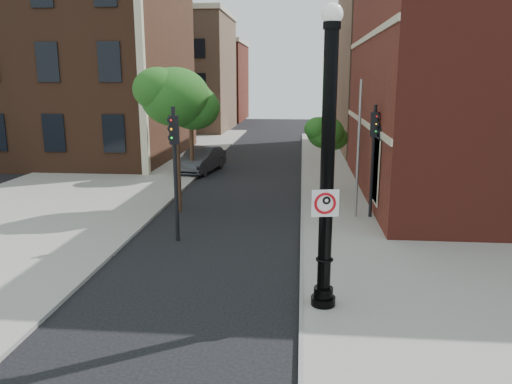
# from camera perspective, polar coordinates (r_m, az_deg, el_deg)

# --- Properties ---
(ground) EXTENTS (120.00, 120.00, 0.00)m
(ground) POSITION_cam_1_polar(r_m,az_deg,el_deg) (12.38, -4.64, -14.07)
(ground) COLOR black
(ground) RESTS_ON ground
(sidewalk_right) EXTENTS (8.00, 60.00, 0.12)m
(sidewalk_right) POSITION_cam_1_polar(r_m,az_deg,el_deg) (21.96, 15.65, -2.24)
(sidewalk_right) COLOR gray
(sidewalk_right) RESTS_ON ground
(sidewalk_left) EXTENTS (10.00, 50.00, 0.12)m
(sidewalk_left) POSITION_cam_1_polar(r_m,az_deg,el_deg) (31.38, -15.32, 2.23)
(sidewalk_left) COLOR gray
(sidewalk_left) RESTS_ON ground
(curb_edge) EXTENTS (0.10, 60.00, 0.14)m
(curb_edge) POSITION_cam_1_polar(r_m,az_deg,el_deg) (21.59, 5.28, -2.04)
(curb_edge) COLOR gray
(curb_edge) RESTS_ON ground
(victorian_building) EXTENTS (18.60, 14.60, 17.95)m
(victorian_building) POSITION_cam_1_polar(r_m,az_deg,el_deg) (39.33, -22.96, 16.47)
(victorian_building) COLOR #53301F
(victorian_building) RESTS_ON ground
(bg_building_tan_a) EXTENTS (12.00, 12.00, 12.00)m
(bg_building_tan_a) POSITION_cam_1_polar(r_m,az_deg,el_deg) (56.62, -9.28, 13.10)
(bg_building_tan_a) COLOR #997053
(bg_building_tan_a) RESTS_ON ground
(bg_building_red) EXTENTS (12.00, 12.00, 10.00)m
(bg_building_red) POSITION_cam_1_polar(r_m,az_deg,el_deg) (70.27, -6.37, 12.29)
(bg_building_red) COLOR maroon
(bg_building_red) RESTS_ON ground
(bg_building_tan_b) EXTENTS (22.00, 14.00, 14.00)m
(bg_building_tan_b) POSITION_cam_1_polar(r_m,az_deg,el_deg) (43.23, 24.92, 13.56)
(bg_building_tan_b) COLOR #997053
(bg_building_tan_b) RESTS_ON ground
(lamppost) EXTENTS (0.61, 0.61, 7.21)m
(lamppost) POSITION_cam_1_polar(r_m,az_deg,el_deg) (11.79, 8.12, 1.62)
(lamppost) COLOR black
(lamppost) RESTS_ON ground
(no_parking_sign) EXTENTS (0.64, 0.16, 0.65)m
(no_parking_sign) POSITION_cam_1_polar(r_m,az_deg,el_deg) (11.73, 7.93, -1.26)
(no_parking_sign) COLOR white
(no_parking_sign) RESTS_ON ground
(parked_car) EXTENTS (2.43, 4.84, 1.52)m
(parked_car) POSITION_cam_1_polar(r_m,az_deg,el_deg) (30.63, -6.25, 3.69)
(parked_car) COLOR #313136
(parked_car) RESTS_ON ground
(traffic_signal_left) EXTENTS (0.38, 0.41, 4.69)m
(traffic_signal_left) POSITION_cam_1_polar(r_m,az_deg,el_deg) (17.21, -9.31, 4.53)
(traffic_signal_left) COLOR black
(traffic_signal_left) RESTS_ON ground
(traffic_signal_right) EXTENTS (0.36, 0.41, 4.61)m
(traffic_signal_right) POSITION_cam_1_polar(r_m,az_deg,el_deg) (20.20, 13.32, 5.42)
(traffic_signal_right) COLOR black
(traffic_signal_right) RESTS_ON ground
(utility_pole) EXTENTS (0.11, 0.11, 5.58)m
(utility_pole) POSITION_cam_1_polar(r_m,az_deg,el_deg) (20.14, 11.60, 4.57)
(utility_pole) COLOR #999999
(utility_pole) RESTS_ON ground
(street_tree_a) EXTENTS (3.36, 3.04, 6.06)m
(street_tree_a) POSITION_cam_1_polar(r_m,az_deg,el_deg) (21.17, -9.06, 10.50)
(street_tree_a) COLOR black
(street_tree_a) RESTS_ON ground
(street_tree_b) EXTENTS (3.06, 2.77, 5.52)m
(street_tree_b) POSITION_cam_1_polar(r_m,az_deg,el_deg) (28.69, -7.41, 10.26)
(street_tree_b) COLOR black
(street_tree_b) RESTS_ON ground
(street_tree_c) EXTENTS (2.13, 1.92, 3.83)m
(street_tree_c) POSITION_cam_1_polar(r_m,az_deg,el_deg) (24.28, 8.00, 6.61)
(street_tree_c) COLOR black
(street_tree_c) RESTS_ON ground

